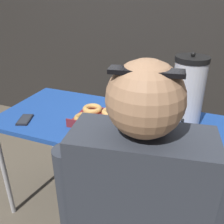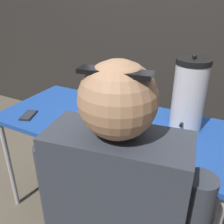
% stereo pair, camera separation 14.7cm
% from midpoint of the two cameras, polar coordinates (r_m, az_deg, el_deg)
% --- Properties ---
extents(ground_plane, '(12.00, 12.00, 0.00)m').
position_cam_midpoint_polar(ground_plane, '(1.96, -2.08, -21.55)').
color(ground_plane, brown).
extents(folding_table, '(1.42, 0.65, 0.74)m').
position_cam_midpoint_polar(folding_table, '(1.52, -2.50, -3.88)').
color(folding_table, '#1E479E').
rests_on(folding_table, ground).
extents(donut_box, '(0.43, 0.30, 0.05)m').
position_cam_midpoint_polar(donut_box, '(1.48, -3.73, -1.50)').
color(donut_box, maroon).
rests_on(donut_box, folding_table).
extents(coffee_urn, '(0.18, 0.20, 0.42)m').
position_cam_midpoint_polar(coffee_urn, '(1.43, 14.14, 4.42)').
color(coffee_urn, silver).
rests_on(coffee_urn, folding_table).
extents(cell_phone, '(0.11, 0.15, 0.01)m').
position_cam_midpoint_polar(cell_phone, '(1.61, -21.80, -1.70)').
color(cell_phone, black).
rests_on(cell_phone, folding_table).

